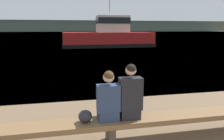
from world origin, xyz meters
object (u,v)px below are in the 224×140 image
bench_main (110,124)px  person_left (108,100)px  person_right (130,96)px  shopping_bag (85,116)px  tugboat_red (109,37)px

bench_main → person_left: (-0.04, 0.01, 0.47)m
person_right → shopping_bag: size_ratio=4.25×
bench_main → person_left: person_left is taller
person_left → bench_main: bearing=-11.7°
bench_main → shopping_bag: 0.50m
person_left → tugboat_red: size_ratio=0.09×
tugboat_red → person_right: bearing=168.5°
person_right → bench_main: bearing=-179.3°
bench_main → tugboat_red: 22.00m
person_right → shopping_bag: person_right is taller
shopping_bag → person_right: bearing=0.8°
bench_main → person_right: size_ratio=7.19×
bench_main → person_right: person_right is taller
bench_main → person_right: bearing=0.7°
bench_main → person_left: 0.47m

